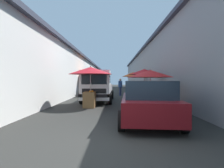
{
  "coord_description": "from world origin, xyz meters",
  "views": [
    {
      "loc": [
        -3.74,
        -0.13,
        1.46
      ],
      "look_at": [
        10.59,
        0.1,
        1.18
      ],
      "focal_mm": 28.09,
      "sensor_mm": 36.0,
      "label": 1
    }
  ],
  "objects_px": {
    "delivery_truck": "(97,87)",
    "fruit_stall_far_right": "(133,76)",
    "plastic_stool": "(128,93)",
    "fruit_stall_far_left": "(90,75)",
    "fruit_stall_mid_lane": "(150,78)",
    "fruit_stall_near_right": "(90,78)",
    "parked_scooter": "(82,92)",
    "fruit_stall_near_left": "(144,78)",
    "hatchback_car": "(147,101)",
    "vendor_by_crates": "(95,86)",
    "vendor_in_shade": "(120,86)"
  },
  "relations": [
    {
      "from": "delivery_truck",
      "to": "fruit_stall_far_right",
      "type": "bearing_deg",
      "value": -21.76
    },
    {
      "from": "plastic_stool",
      "to": "delivery_truck",
      "type": "bearing_deg",
      "value": 154.93
    },
    {
      "from": "fruit_stall_far_left",
      "to": "fruit_stall_mid_lane",
      "type": "distance_m",
      "value": 3.22
    },
    {
      "from": "delivery_truck",
      "to": "fruit_stall_mid_lane",
      "type": "bearing_deg",
      "value": -130.37
    },
    {
      "from": "fruit_stall_near_right",
      "to": "parked_scooter",
      "type": "bearing_deg",
      "value": 171.62
    },
    {
      "from": "fruit_stall_near_left",
      "to": "fruit_stall_far_left",
      "type": "bearing_deg",
      "value": 126.42
    },
    {
      "from": "hatchback_car",
      "to": "plastic_stool",
      "type": "distance_m",
      "value": 10.29
    },
    {
      "from": "plastic_stool",
      "to": "fruit_stall_mid_lane",
      "type": "bearing_deg",
      "value": -175.77
    },
    {
      "from": "plastic_stool",
      "to": "vendor_by_crates",
      "type": "bearing_deg",
      "value": 111.93
    },
    {
      "from": "fruit_stall_far_right",
      "to": "vendor_in_shade",
      "type": "height_order",
      "value": "fruit_stall_far_right"
    },
    {
      "from": "fruit_stall_near_left",
      "to": "vendor_by_crates",
      "type": "xyz_separation_m",
      "value": [
        3.13,
        3.78,
        -0.67
      ]
    },
    {
      "from": "vendor_in_shade",
      "to": "parked_scooter",
      "type": "distance_m",
      "value": 3.71
    },
    {
      "from": "fruit_stall_near_left",
      "to": "fruit_stall_far_right",
      "type": "xyz_separation_m",
      "value": [
        7.13,
        0.06,
        0.3
      ]
    },
    {
      "from": "fruit_stall_near_right",
      "to": "plastic_stool",
      "type": "xyz_separation_m",
      "value": [
        -1.43,
        -3.81,
        -1.41
      ]
    },
    {
      "from": "hatchback_car",
      "to": "fruit_stall_far_left",
      "type": "bearing_deg",
      "value": 35.93
    },
    {
      "from": "fruit_stall_mid_lane",
      "to": "plastic_stool",
      "type": "relative_size",
      "value": 5.35
    },
    {
      "from": "delivery_truck",
      "to": "vendor_in_shade",
      "type": "relative_size",
      "value": 3.0
    },
    {
      "from": "fruit_stall_near_left",
      "to": "fruit_stall_mid_lane",
      "type": "height_order",
      "value": "fruit_stall_near_left"
    },
    {
      "from": "fruit_stall_mid_lane",
      "to": "vendor_in_shade",
      "type": "xyz_separation_m",
      "value": [
        7.93,
        1.26,
        -0.63
      ]
    },
    {
      "from": "fruit_stall_near_left",
      "to": "plastic_stool",
      "type": "relative_size",
      "value": 5.38
    },
    {
      "from": "fruit_stall_far_left",
      "to": "delivery_truck",
      "type": "bearing_deg",
      "value": -6.38
    },
    {
      "from": "fruit_stall_mid_lane",
      "to": "fruit_stall_near_right",
      "type": "bearing_deg",
      "value": 25.89
    },
    {
      "from": "fruit_stall_far_left",
      "to": "parked_scooter",
      "type": "xyz_separation_m",
      "value": [
        5.93,
        1.58,
        -1.3
      ]
    },
    {
      "from": "fruit_stall_mid_lane",
      "to": "fruit_stall_near_left",
      "type": "bearing_deg",
      "value": -4.67
    },
    {
      "from": "parked_scooter",
      "to": "plastic_stool",
      "type": "distance_m",
      "value": 4.25
    },
    {
      "from": "fruit_stall_far_left",
      "to": "fruit_stall_mid_lane",
      "type": "relative_size",
      "value": 1.05
    },
    {
      "from": "vendor_by_crates",
      "to": "plastic_stool",
      "type": "distance_m",
      "value": 3.25
    },
    {
      "from": "fruit_stall_near_right",
      "to": "fruit_stall_near_left",
      "type": "bearing_deg",
      "value": -141.14
    },
    {
      "from": "fruit_stall_mid_lane",
      "to": "plastic_stool",
      "type": "distance_m",
      "value": 7.7
    },
    {
      "from": "fruit_stall_far_right",
      "to": "fruit_stall_mid_lane",
      "type": "bearing_deg",
      "value": 178.84
    },
    {
      "from": "fruit_stall_mid_lane",
      "to": "plastic_stool",
      "type": "height_order",
      "value": "fruit_stall_mid_lane"
    },
    {
      "from": "vendor_in_shade",
      "to": "fruit_stall_far_left",
      "type": "bearing_deg",
      "value": 165.35
    },
    {
      "from": "fruit_stall_near_left",
      "to": "hatchback_car",
      "type": "height_order",
      "value": "fruit_stall_near_left"
    },
    {
      "from": "plastic_stool",
      "to": "vendor_in_shade",
      "type": "bearing_deg",
      "value": 63.23
    },
    {
      "from": "hatchback_car",
      "to": "fruit_stall_near_left",
      "type": "bearing_deg",
      "value": -8.57
    },
    {
      "from": "hatchback_car",
      "to": "plastic_stool",
      "type": "relative_size",
      "value": 9.24
    },
    {
      "from": "fruit_stall_far_left",
      "to": "hatchback_car",
      "type": "height_order",
      "value": "fruit_stall_far_left"
    },
    {
      "from": "vendor_by_crates",
      "to": "fruit_stall_mid_lane",
      "type": "bearing_deg",
      "value": -151.16
    },
    {
      "from": "fruit_stall_far_left",
      "to": "fruit_stall_near_left",
      "type": "height_order",
      "value": "fruit_stall_near_left"
    },
    {
      "from": "vendor_by_crates",
      "to": "plastic_stool",
      "type": "bearing_deg",
      "value": -68.07
    },
    {
      "from": "fruit_stall_near_right",
      "to": "fruit_stall_mid_lane",
      "type": "height_order",
      "value": "fruit_stall_near_right"
    },
    {
      "from": "vendor_by_crates",
      "to": "vendor_in_shade",
      "type": "height_order",
      "value": "vendor_in_shade"
    },
    {
      "from": "fruit_stall_far_left",
      "to": "vendor_by_crates",
      "type": "bearing_deg",
      "value": 3.9
    },
    {
      "from": "delivery_truck",
      "to": "vendor_in_shade",
      "type": "distance_m",
      "value": 5.69
    },
    {
      "from": "hatchback_car",
      "to": "vendor_in_shade",
      "type": "bearing_deg",
      "value": 3.36
    },
    {
      "from": "fruit_stall_near_left",
      "to": "plastic_stool",
      "type": "height_order",
      "value": "fruit_stall_near_left"
    },
    {
      "from": "fruit_stall_far_right",
      "to": "hatchback_car",
      "type": "height_order",
      "value": "fruit_stall_far_right"
    },
    {
      "from": "fruit_stall_near_left",
      "to": "delivery_truck",
      "type": "xyz_separation_m",
      "value": [
        -0.76,
        3.2,
        -0.58
      ]
    },
    {
      "from": "fruit_stall_far_left",
      "to": "fruit_stall_far_right",
      "type": "xyz_separation_m",
      "value": [
        9.64,
        -3.34,
        0.18
      ]
    },
    {
      "from": "fruit_stall_far_right",
      "to": "vendor_by_crates",
      "type": "bearing_deg",
      "value": 136.99
    }
  ]
}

